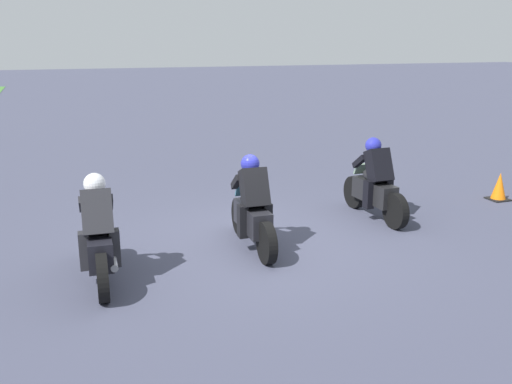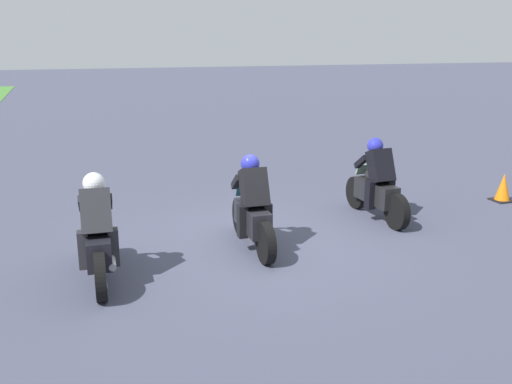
{
  "view_description": "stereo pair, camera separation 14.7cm",
  "coord_description": "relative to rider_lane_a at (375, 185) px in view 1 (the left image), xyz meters",
  "views": [
    {
      "loc": [
        -8.34,
        2.99,
        3.26
      ],
      "look_at": [
        -0.06,
        0.06,
        0.9
      ],
      "focal_mm": 40.02,
      "sensor_mm": 36.0,
      "label": 1
    },
    {
      "loc": [
        -8.39,
        2.85,
        3.26
      ],
      "look_at": [
        -0.06,
        0.06,
        0.9
      ],
      "focal_mm": 40.02,
      "sensor_mm": 36.0,
      "label": 2
    }
  ],
  "objects": [
    {
      "name": "rider_lane_c",
      "position": [
        -1.27,
        5.09,
        0.0
      ],
      "size": [
        2.04,
        0.55,
        1.51
      ],
      "rotation": [
        0.0,
        0.0,
        -0.04
      ],
      "color": "black",
      "rests_on": "ground_plane"
    },
    {
      "name": "rider_lane_b",
      "position": [
        -0.76,
        2.68,
        0.0
      ],
      "size": [
        2.04,
        0.54,
        1.51
      ],
      "rotation": [
        0.0,
        0.0,
        -0.03
      ],
      "color": "black",
      "rests_on": "ground_plane"
    },
    {
      "name": "rider_lane_a",
      "position": [
        0.0,
        0.0,
        0.0
      ],
      "size": [
        2.04,
        0.54,
        1.51
      ],
      "rotation": [
        0.0,
        0.0,
        0.03
      ],
      "color": "black",
      "rests_on": "ground_plane"
    },
    {
      "name": "ground_plane",
      "position": [
        -0.61,
        2.53,
        -0.62
      ],
      "size": [
        120.0,
        120.0,
        0.0
      ],
      "primitive_type": "plane",
      "color": "#404357"
    },
    {
      "name": "traffic_cone",
      "position": [
        0.19,
        -3.1,
        -0.35
      ],
      "size": [
        0.4,
        0.4,
        0.58
      ],
      "color": "black",
      "rests_on": "ground_plane"
    }
  ]
}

